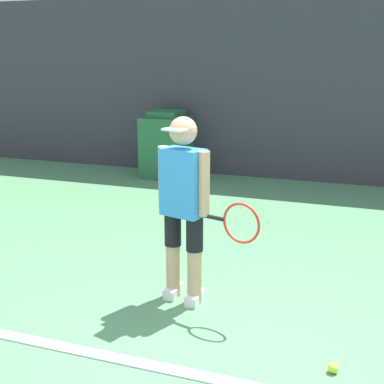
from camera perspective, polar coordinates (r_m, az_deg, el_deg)
ground_plane at (r=3.79m, az=1.72°, el=-16.97°), size 24.00×24.00×0.00m
back_wall at (r=8.64m, az=13.49°, el=10.63°), size 24.00×0.10×2.92m
court_baseline at (r=3.58m, az=0.33°, el=-18.94°), size 21.60×0.10×0.01m
tennis_player at (r=4.25m, az=-0.78°, el=-1.13°), size 0.91×0.35×1.52m
tennis_ball at (r=3.71m, az=14.80°, el=-17.68°), size 0.07×0.07×0.07m
covered_chair at (r=8.88m, az=-2.71°, el=5.01°), size 0.70×0.75×1.09m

